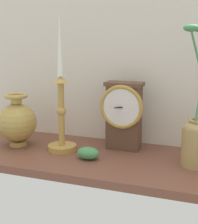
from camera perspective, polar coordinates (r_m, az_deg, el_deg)
ground_plane at (r=110.30cm, az=-0.00°, el=-7.74°), size 100.00×36.00×2.40cm
back_wall at (r=121.19cm, az=3.08°, el=10.36°), size 120.00×2.00×65.00cm
mantel_clock at (r=113.02cm, az=4.05°, el=-0.33°), size 14.22×8.52×22.31cm
candlestick_tall_left at (r=111.83cm, az=-6.23°, el=0.01°), size 9.41×9.41×43.51cm
brass_vase_bulbous at (r=120.37cm, az=-13.36°, el=-1.57°), size 13.09×13.09×17.96cm
brass_vase_jar at (r=102.82cm, az=15.98°, el=-3.69°), size 10.13×9.17×39.87cm
ivy_sprig at (r=106.12cm, az=-1.82°, el=-6.79°), size 7.03×4.92×3.80cm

